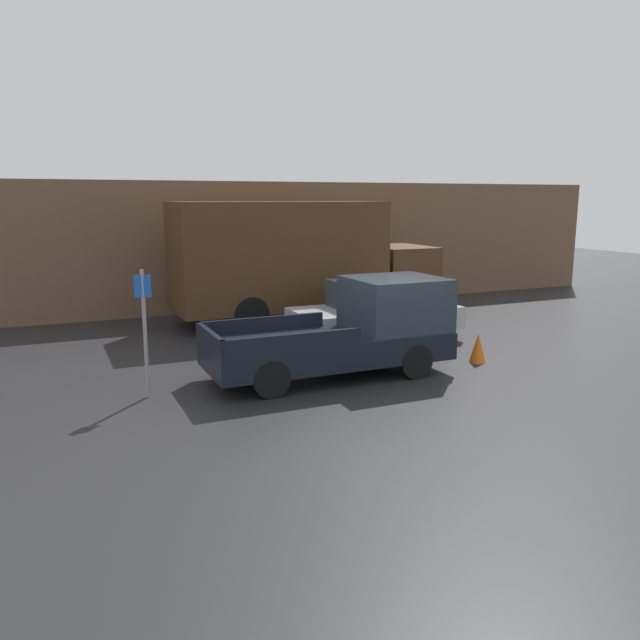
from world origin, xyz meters
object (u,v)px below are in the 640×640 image
object	(u,v)px
pickup_truck	(353,331)
newspaper_box	(344,288)
car	(377,310)
traffic_cone	(478,348)
parking_sign	(145,326)
delivery_truck	(296,258)

from	to	relation	value
pickup_truck	newspaper_box	size ratio (longest dim) A/B	4.55
car	traffic_cone	distance (m)	3.08
parking_sign	traffic_cone	size ratio (longest dim) A/B	3.60
pickup_truck	parking_sign	bearing A→B (deg)	178.42
delivery_truck	traffic_cone	bearing A→B (deg)	-72.61
parking_sign	newspaper_box	distance (m)	11.24
delivery_truck	parking_sign	bearing A→B (deg)	-132.66
newspaper_box	car	bearing A→B (deg)	-107.84
delivery_truck	newspaper_box	xyz separation A→B (m)	(2.69, 2.17, -1.34)
delivery_truck	traffic_cone	xyz separation A→B (m)	(1.94, -6.19, -1.56)
car	newspaper_box	bearing A→B (deg)	72.16
newspaper_box	traffic_cone	world-z (taller)	newspaper_box
pickup_truck	car	bearing A→B (deg)	51.99
delivery_truck	newspaper_box	distance (m)	3.70
delivery_truck	car	bearing A→B (deg)	-74.46
delivery_truck	parking_sign	size ratio (longest dim) A/B	3.36
pickup_truck	car	size ratio (longest dim) A/B	1.17
delivery_truck	newspaper_box	bearing A→B (deg)	38.90
pickup_truck	car	world-z (taller)	pickup_truck
delivery_truck	traffic_cone	world-z (taller)	delivery_truck
car	delivery_truck	size ratio (longest dim) A/B	0.54
pickup_truck	parking_sign	world-z (taller)	parking_sign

